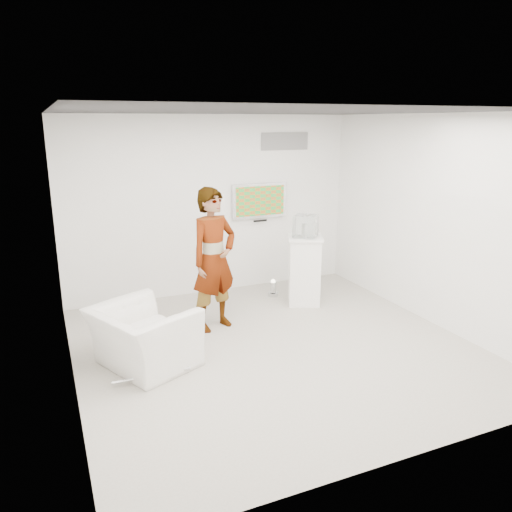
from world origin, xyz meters
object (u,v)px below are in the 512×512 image
Objects in this scene: tv at (259,201)px; person at (214,260)px; armchair at (144,337)px; floor_uplight at (273,288)px; pedestal at (304,270)px.

person is at bearing -132.09° from tv.
armchair reaches higher than floor_uplight.
person reaches higher than pedestal.
armchair is 3.01m from floor_uplight.
person is 1.76m from pedestal.
floor_uplight is at bearing -91.41° from tv.
tv reaches higher than floor_uplight.
person reaches higher than armchair.
tv is 0.49× the size of person.
pedestal is (2.83, 1.15, 0.18)m from armchair.
tv is 2.09m from person.
tv is at bearing 27.73° from person.
tv is 1.54m from pedestal.
floor_uplight is at bearing 122.55° from pedestal.
pedestal is at bearing -74.93° from tv.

